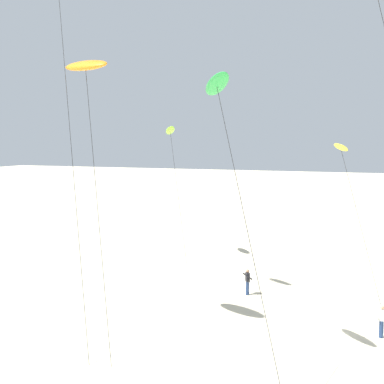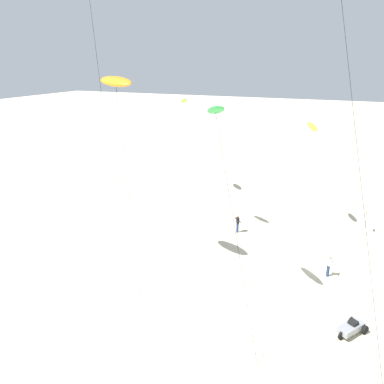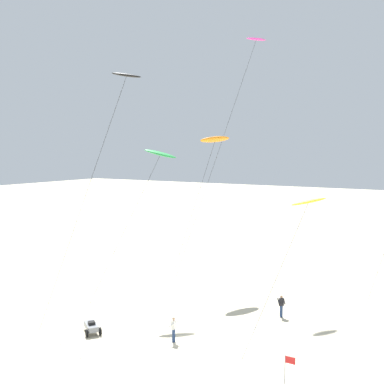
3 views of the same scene
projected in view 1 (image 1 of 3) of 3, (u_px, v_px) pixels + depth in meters
ground_plane at (354, 319)px, 27.80m from camera, size 260.00×260.00×0.00m
kite_yellow at (341, 149)px, 32.52m from camera, size 4.06×3.54×9.81m
kite_green at (217, 86)px, 20.91m from camera, size 5.61×5.12×12.80m
kite_orange at (86, 66)px, 24.48m from camera, size 4.32×4.75×14.06m
kite_lime at (170, 131)px, 41.11m from camera, size 3.99×3.47×11.19m
kite_flyer_nearest at (382, 320)px, 25.09m from camera, size 0.56×0.58×1.67m
kite_flyer_middle at (247, 281)px, 32.03m from camera, size 0.72×0.72×1.67m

